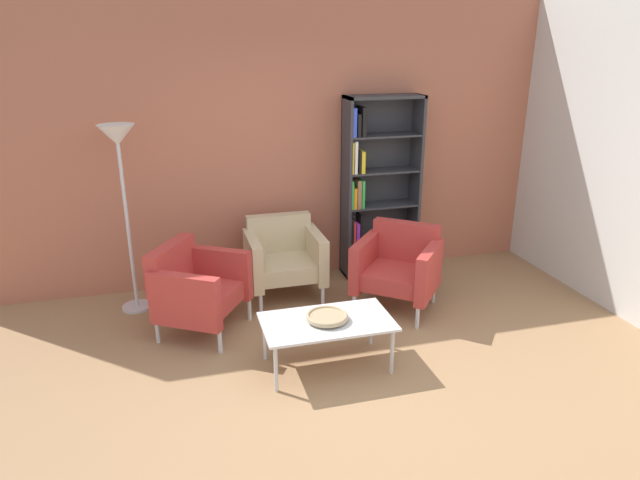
# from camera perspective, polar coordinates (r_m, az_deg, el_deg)

# --- Properties ---
(ground_plane) EXTENTS (8.32, 8.32, 0.00)m
(ground_plane) POSITION_cam_1_polar(r_m,az_deg,el_deg) (4.16, 3.44, -16.30)
(ground_plane) COLOR #9E7751
(brick_back_panel) EXTENTS (6.40, 0.12, 2.90)m
(brick_back_panel) POSITION_cam_1_polar(r_m,az_deg,el_deg) (5.83, -4.13, 9.89)
(brick_back_panel) COLOR #B2664C
(brick_back_panel) RESTS_ON ground_plane
(bookshelf_tall) EXTENTS (0.80, 0.30, 1.90)m
(bookshelf_tall) POSITION_cam_1_polar(r_m,az_deg,el_deg) (5.99, 5.37, 5.10)
(bookshelf_tall) COLOR #333338
(bookshelf_tall) RESTS_ON ground_plane
(coffee_table_low) EXTENTS (1.00, 0.56, 0.40)m
(coffee_table_low) POSITION_cam_1_polar(r_m,az_deg,el_deg) (4.39, 0.72, -8.47)
(coffee_table_low) COLOR silver
(coffee_table_low) RESTS_ON ground_plane
(decorative_bowl) EXTENTS (0.32, 0.32, 0.05)m
(decorative_bowl) POSITION_cam_1_polar(r_m,az_deg,el_deg) (4.36, 0.72, -7.70)
(decorative_bowl) COLOR tan
(decorative_bowl) RESTS_ON coffee_table_low
(armchair_spare_guest) EXTENTS (0.72, 0.66, 0.78)m
(armchair_spare_guest) POSITION_cam_1_polar(r_m,az_deg,el_deg) (5.56, -3.68, -1.67)
(armchair_spare_guest) COLOR #C6B289
(armchair_spare_guest) RESTS_ON ground_plane
(armchair_near_window) EXTENTS (0.95, 0.94, 0.78)m
(armchair_near_window) POSITION_cam_1_polar(r_m,az_deg,el_deg) (5.38, 7.89, -2.59)
(armchair_near_window) COLOR #B73833
(armchair_near_window) RESTS_ON ground_plane
(armchair_by_bookshelf) EXTENTS (0.92, 0.94, 0.78)m
(armchair_by_bookshelf) POSITION_cam_1_polar(r_m,az_deg,el_deg) (5.01, -12.39, -4.62)
(armchair_by_bookshelf) COLOR #B73833
(armchair_by_bookshelf) RESTS_ON ground_plane
(floor_lamp_torchiere) EXTENTS (0.32, 0.32, 1.74)m
(floor_lamp_torchiere) POSITION_cam_1_polar(r_m,az_deg,el_deg) (5.28, -19.54, 7.78)
(floor_lamp_torchiere) COLOR silver
(floor_lamp_torchiere) RESTS_ON ground_plane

